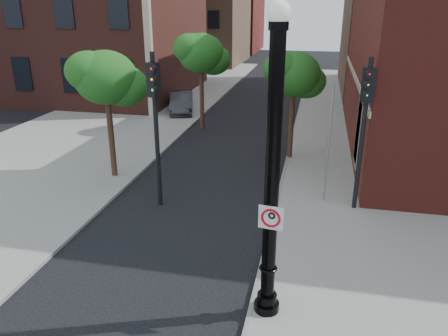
% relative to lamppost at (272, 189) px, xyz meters
% --- Properties ---
extents(ground, '(120.00, 120.00, 0.00)m').
position_rel_lamppost_xyz_m(ground, '(-2.43, 0.15, -3.25)').
color(ground, black).
rests_on(ground, ground).
extents(sidewalk_right, '(8.00, 60.00, 0.12)m').
position_rel_lamppost_xyz_m(sidewalk_right, '(3.57, 10.15, -3.19)').
color(sidewalk_right, gray).
rests_on(sidewalk_right, ground).
extents(sidewalk_left, '(10.00, 50.00, 0.12)m').
position_rel_lamppost_xyz_m(sidewalk_left, '(-11.43, 18.15, -3.19)').
color(sidewalk_left, gray).
rests_on(sidewalk_left, ground).
extents(curb_edge, '(0.10, 60.00, 0.14)m').
position_rel_lamppost_xyz_m(curb_edge, '(-0.38, 10.15, -3.18)').
color(curb_edge, gray).
rests_on(curb_edge, ground).
extents(bg_building_tan_a, '(12.00, 12.00, 12.00)m').
position_rel_lamppost_xyz_m(bg_building_tan_a, '(-14.43, 44.15, 2.75)').
color(bg_building_tan_a, '#846148').
rests_on(bg_building_tan_a, ground).
extents(bg_building_red, '(12.00, 12.00, 10.00)m').
position_rel_lamppost_xyz_m(bg_building_red, '(-14.43, 58.15, 1.75)').
color(bg_building_red, maroon).
rests_on(bg_building_red, ground).
extents(lamppost, '(0.60, 0.60, 7.05)m').
position_rel_lamppost_xyz_m(lamppost, '(0.00, 0.00, 0.00)').
color(lamppost, black).
rests_on(lamppost, ground).
extents(no_parking_sign, '(0.55, 0.12, 0.55)m').
position_rel_lamppost_xyz_m(no_parking_sign, '(0.03, -0.18, -0.59)').
color(no_parking_sign, white).
rests_on(no_parking_sign, ground).
extents(parked_car, '(2.51, 4.39, 1.37)m').
position_rel_lamppost_xyz_m(parked_car, '(-8.05, 18.94, -2.57)').
color(parked_car, '#2E2D32').
rests_on(parked_car, ground).
extents(traffic_signal_left, '(0.44, 0.49, 5.48)m').
position_rel_lamppost_xyz_m(traffic_signal_left, '(-4.55, 5.15, 0.44)').
color(traffic_signal_left, black).
rests_on(traffic_signal_left, ground).
extents(traffic_signal_right, '(0.41, 0.47, 5.37)m').
position_rel_lamppost_xyz_m(traffic_signal_right, '(2.37, 6.14, 0.37)').
color(traffic_signal_right, black).
rests_on(traffic_signal_right, ground).
extents(utility_pole, '(0.09, 0.09, 4.41)m').
position_rel_lamppost_xyz_m(utility_pole, '(1.31, 6.53, -1.05)').
color(utility_pole, '#999999').
rests_on(utility_pole, ground).
extents(street_tree_a, '(2.92, 2.64, 5.27)m').
position_rel_lamppost_xyz_m(street_tree_a, '(-7.31, 7.28, 0.90)').
color(street_tree_a, '#362015').
rests_on(street_tree_a, ground).
extents(street_tree_b, '(3.00, 2.72, 5.41)m').
position_rel_lamppost_xyz_m(street_tree_b, '(-5.61, 15.27, 1.02)').
color(street_tree_b, '#362015').
rests_on(street_tree_b, ground).
extents(street_tree_c, '(2.77, 2.50, 4.99)m').
position_rel_lamppost_xyz_m(street_tree_c, '(-0.26, 11.20, 0.68)').
color(street_tree_c, '#362015').
rests_on(street_tree_c, ground).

